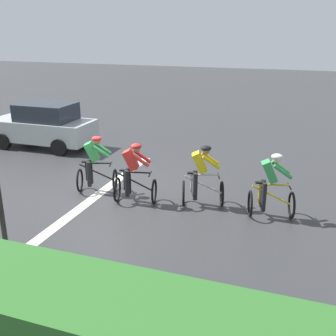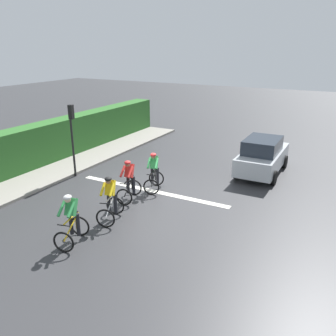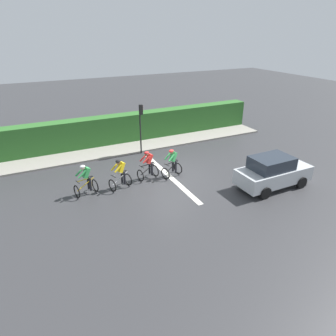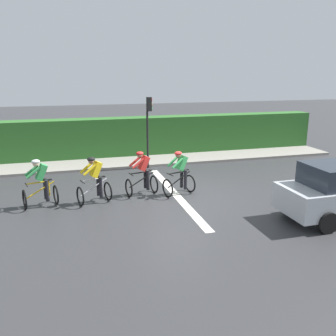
# 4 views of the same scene
# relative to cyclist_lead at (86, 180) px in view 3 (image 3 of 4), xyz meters

# --- Properties ---
(ground_plane) EXTENTS (80.00, 80.00, 0.00)m
(ground_plane) POSITION_rel_cyclist_lead_xyz_m (0.00, -4.81, -0.80)
(ground_plane) COLOR #333335
(sidewalk_kerb) EXTENTS (2.80, 24.24, 0.12)m
(sidewalk_kerb) POSITION_rel_cyclist_lead_xyz_m (5.53, -2.81, -0.74)
(sidewalk_kerb) COLOR gray
(sidewalk_kerb) RESTS_ON ground
(stone_wall_low) EXTENTS (0.44, 24.24, 0.60)m
(stone_wall_low) POSITION_rel_cyclist_lead_xyz_m (6.43, -2.81, -0.50)
(stone_wall_low) COLOR tan
(stone_wall_low) RESTS_ON ground
(hedge_wall) EXTENTS (1.10, 24.24, 2.11)m
(hedge_wall) POSITION_rel_cyclist_lead_xyz_m (6.73, -2.81, 0.26)
(hedge_wall) COLOR #2D6628
(hedge_wall) RESTS_ON ground
(road_marking_stop_line) EXTENTS (7.00, 0.30, 0.01)m
(road_marking_stop_line) POSITION_rel_cyclist_lead_xyz_m (0.00, -4.75, -0.79)
(road_marking_stop_line) COLOR silver
(road_marking_stop_line) RESTS_ON ground
(cyclist_lead) EXTENTS (0.93, 1.21, 1.66)m
(cyclist_lead) POSITION_rel_cyclist_lead_xyz_m (0.00, 0.00, 0.00)
(cyclist_lead) COLOR black
(cyclist_lead) RESTS_ON ground
(cyclist_second) EXTENTS (0.97, 1.23, 1.66)m
(cyclist_second) POSITION_rel_cyclist_lead_xyz_m (-0.12, -1.79, 0.00)
(cyclist_second) COLOR black
(cyclist_second) RESTS_ON ground
(cyclist_mid) EXTENTS (0.89, 1.20, 1.66)m
(cyclist_mid) POSITION_rel_cyclist_lead_xyz_m (0.29, -3.56, 0.00)
(cyclist_mid) COLOR black
(cyclist_mid) RESTS_ON ground
(cyclist_fourth) EXTENTS (0.98, 1.24, 1.66)m
(cyclist_fourth) POSITION_rel_cyclist_lead_xyz_m (-0.05, -4.91, 0.00)
(cyclist_fourth) COLOR black
(cyclist_fourth) RESTS_ON ground
(car_silver) EXTENTS (1.92, 4.12, 1.76)m
(car_silver) POSITION_rel_cyclist_lead_xyz_m (-3.54, -9.13, 0.08)
(car_silver) COLOR #B7BCC1
(car_silver) RESTS_ON ground
(traffic_light_near_crossing) EXTENTS (0.23, 0.31, 3.34)m
(traffic_light_near_crossing) POSITION_rel_cyclist_lead_xyz_m (4.08, -4.65, 1.43)
(traffic_light_near_crossing) COLOR black
(traffic_light_near_crossing) RESTS_ON ground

